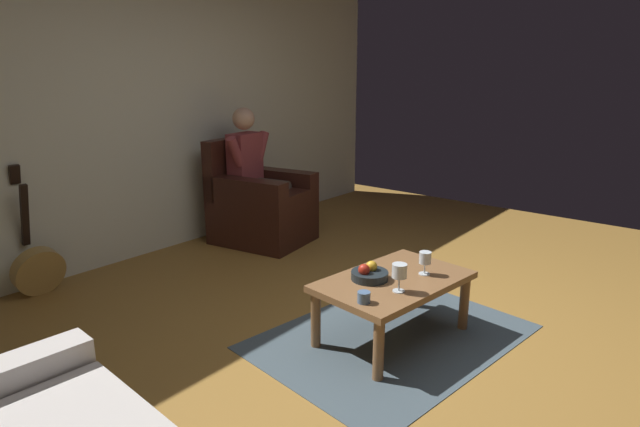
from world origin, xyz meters
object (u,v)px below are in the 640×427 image
(guitar, at_px, (38,266))
(candle_jar, at_px, (364,297))
(person_seated, at_px, (256,171))
(wine_glass_far, at_px, (399,272))
(coffee_table, at_px, (393,287))
(armchair, at_px, (259,206))
(wine_glass_near, at_px, (425,259))
(fruit_bowl, at_px, (369,274))

(guitar, bearing_deg, candle_jar, 105.70)
(person_seated, bearing_deg, candle_jar, 49.80)
(candle_jar, bearing_deg, wine_glass_far, 163.87)
(coffee_table, height_order, candle_jar, candle_jar)
(armchair, bearing_deg, guitar, -20.10)
(wine_glass_near, height_order, fruit_bowl, wine_glass_near)
(candle_jar, bearing_deg, fruit_bowl, -151.20)
(person_seated, distance_m, wine_glass_far, 2.38)
(coffee_table, height_order, fruit_bowl, fruit_bowl)
(fruit_bowl, height_order, candle_jar, fruit_bowl)
(wine_glass_near, xyz_separation_m, wine_glass_far, (0.33, 0.01, 0.02))
(guitar, bearing_deg, armchair, 169.38)
(armchair, distance_m, wine_glass_far, 2.36)
(armchair, relative_size, coffee_table, 0.97)
(person_seated, relative_size, guitar, 1.32)
(wine_glass_near, bearing_deg, candle_jar, -5.95)
(coffee_table, bearing_deg, person_seated, -112.51)
(wine_glass_near, height_order, candle_jar, wine_glass_near)
(guitar, height_order, wine_glass_far, guitar)
(guitar, xyz_separation_m, candle_jar, (-0.68, 2.42, 0.21))
(candle_jar, bearing_deg, guitar, -74.30)
(coffee_table, xyz_separation_m, fruit_bowl, (0.11, -0.11, 0.09))
(armchair, xyz_separation_m, coffee_table, (0.85, 2.01, -0.01))
(person_seated, xyz_separation_m, fruit_bowl, (0.95, 1.92, -0.26))
(wine_glass_near, bearing_deg, guitar, -63.21)
(armchair, xyz_separation_m, candle_jar, (1.24, 2.06, 0.08))
(wine_glass_near, height_order, wine_glass_far, wine_glass_far)
(person_seated, distance_m, candle_jar, 2.44)
(person_seated, xyz_separation_m, candle_jar, (1.24, 2.08, -0.26))
(wine_glass_far, bearing_deg, armchair, -115.08)
(coffee_table, distance_m, candle_jar, 0.41)
(armchair, bearing_deg, candle_jar, 49.40)
(guitar, relative_size, wine_glass_near, 6.62)
(wine_glass_near, bearing_deg, fruit_bowl, -37.95)
(fruit_bowl, bearing_deg, guitar, -66.75)
(coffee_table, height_order, guitar, guitar)
(wine_glass_far, relative_size, candle_jar, 2.33)
(coffee_table, xyz_separation_m, guitar, (1.08, -2.37, -0.12))
(wine_glass_far, height_order, fruit_bowl, wine_glass_far)
(guitar, bearing_deg, person_seated, 170.10)
(person_seated, height_order, fruit_bowl, person_seated)
(guitar, bearing_deg, fruit_bowl, 113.25)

